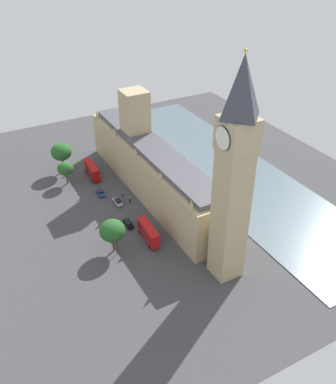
# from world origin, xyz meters

# --- Properties ---
(ground_plane) EXTENTS (143.53, 143.53, 0.00)m
(ground_plane) POSITION_xyz_m (0.00, 0.00, 0.00)
(ground_plane) COLOR #424244
(river_thames) EXTENTS (33.03, 129.17, 0.25)m
(river_thames) POSITION_xyz_m (-31.35, 0.00, 0.12)
(river_thames) COLOR slate
(river_thames) RESTS_ON ground
(parliament_building) EXTENTS (13.59, 73.53, 30.48)m
(parliament_building) POSITION_xyz_m (-1.99, -1.41, 8.95)
(parliament_building) COLOR tan
(parliament_building) RESTS_ON ground
(clock_tower) EXTENTS (7.58, 7.58, 56.22)m
(clock_tower) POSITION_xyz_m (-0.43, 42.61, 29.07)
(clock_tower) COLOR tan
(clock_tower) RESTS_ON ground
(car_white_near_tower) EXTENTS (1.97, 4.75, 1.74)m
(car_white_near_tower) POSITION_xyz_m (10.48, -28.22, 0.89)
(car_white_near_tower) COLOR silver
(car_white_near_tower) RESTS_ON ground
(double_decker_bus_opposite_hall) EXTENTS (3.11, 10.62, 4.75)m
(double_decker_bus_opposite_hall) POSITION_xyz_m (12.63, -19.07, 2.63)
(double_decker_bus_opposite_hall) COLOR #B20C0F
(double_decker_bus_opposite_hall) RESTS_ON ground
(car_blue_leading) EXTENTS (2.13, 4.58, 1.74)m
(car_blue_leading) POSITION_xyz_m (14.44, -6.66, 0.89)
(car_blue_leading) COLOR navy
(car_blue_leading) RESTS_ON ground
(car_silver_trailing) EXTENTS (1.86, 4.49, 1.74)m
(car_silver_trailing) POSITION_xyz_m (11.58, 1.08, 0.89)
(car_silver_trailing) COLOR #B7B7BC
(car_silver_trailing) RESTS_ON ground
(car_black_corner) EXTENTS (1.93, 4.77, 1.74)m
(car_black_corner) POSITION_xyz_m (13.33, 13.07, 0.89)
(car_black_corner) COLOR black
(car_black_corner) RESTS_ON ground
(double_decker_bus_midblock) EXTENTS (3.18, 10.63, 4.75)m
(double_decker_bus_midblock) POSITION_xyz_m (10.95, 21.71, 2.63)
(double_decker_bus_midblock) COLOR red
(double_decker_bus_midblock) RESTS_ON ground
(pedestrian_under_trees) EXTENTS (0.61, 0.69, 1.69)m
(pedestrian_under_trees) POSITION_xyz_m (7.80, 1.93, 0.76)
(pedestrian_under_trees) COLOR black
(pedestrian_under_trees) RESTS_ON ground
(pedestrian_kerbside) EXTENTS (0.61, 0.52, 1.49)m
(pedestrian_kerbside) POSITION_xyz_m (8.42, -2.47, 0.67)
(pedestrian_kerbside) COLOR navy
(pedestrian_kerbside) RESTS_ON ground
(pedestrian_by_river_gate) EXTENTS (0.45, 0.56, 1.60)m
(pedestrian_by_river_gate) POSITION_xyz_m (8.33, -23.99, 0.72)
(pedestrian_by_river_gate) COLOR gray
(pedestrian_by_river_gate) RESTS_ON ground
(plane_tree_far_end) EXTENTS (7.13, 7.13, 10.89)m
(plane_tree_far_end) POSITION_xyz_m (20.37, -27.37, 7.84)
(plane_tree_far_end) COLOR brown
(plane_tree_far_end) RESTS_ON ground
(plane_tree_slot_10) EXTENTS (6.93, 6.93, 9.85)m
(plane_tree_slot_10) POSITION_xyz_m (21.37, 21.43, 6.88)
(plane_tree_slot_10) COLOR brown
(plane_tree_slot_10) RESTS_ON ground
(plane_tree_slot_11) EXTENTS (5.34, 5.34, 8.10)m
(plane_tree_slot_11) POSITION_xyz_m (21.82, -18.75, 5.80)
(plane_tree_slot_11) COLOR brown
(plane_tree_slot_11) RESTS_ON ground
(street_lamp_slot_12) EXTENTS (0.56, 0.56, 6.40)m
(street_lamp_slot_12) POSITION_xyz_m (21.09, 23.16, 4.46)
(street_lamp_slot_12) COLOR black
(street_lamp_slot_12) RESTS_ON ground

